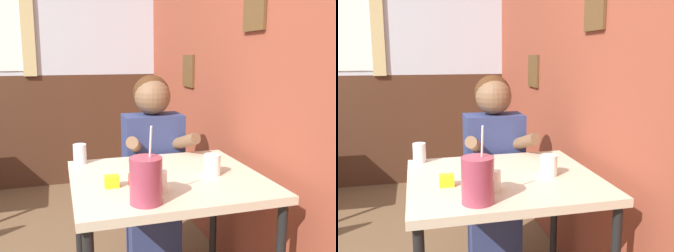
% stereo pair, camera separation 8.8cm
% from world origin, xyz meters
% --- Properties ---
extents(brick_wall_right, '(0.08, 4.63, 2.70)m').
position_xyz_m(brick_wall_right, '(1.50, 1.31, 1.35)').
color(brick_wall_right, brown).
rests_on(brick_wall_right, ground_plane).
extents(back_wall, '(5.93, 0.09, 2.70)m').
position_xyz_m(back_wall, '(-0.01, 2.66, 1.36)').
color(back_wall, silver).
rests_on(back_wall, ground_plane).
extents(main_table, '(0.85, 0.76, 0.75)m').
position_xyz_m(main_table, '(0.95, 0.40, 0.67)').
color(main_table, beige).
rests_on(main_table, ground_plane).
extents(person_seated, '(0.42, 0.41, 1.18)m').
position_xyz_m(person_seated, '(1.02, 0.92, 0.63)').
color(person_seated, navy).
rests_on(person_seated, ground_plane).
extents(cocktail_pitcher, '(0.12, 0.12, 0.29)m').
position_xyz_m(cocktail_pitcher, '(0.79, 0.13, 0.83)').
color(cocktail_pitcher, '#99384C').
rests_on(cocktail_pitcher, main_table).
extents(glass_near_pitcher, '(0.07, 0.07, 0.10)m').
position_xyz_m(glass_near_pitcher, '(0.59, 0.73, 0.80)').
color(glass_near_pitcher, silver).
rests_on(glass_near_pitcher, main_table).
extents(glass_center, '(0.08, 0.08, 0.10)m').
position_xyz_m(glass_center, '(1.16, 0.37, 0.80)').
color(glass_center, silver).
rests_on(glass_center, main_table).
extents(glass_far_side, '(0.07, 0.07, 0.09)m').
position_xyz_m(glass_far_side, '(0.87, 0.24, 0.79)').
color(glass_far_side, silver).
rests_on(glass_far_side, main_table).
extents(condiment_ketchup, '(0.06, 0.04, 0.05)m').
position_xyz_m(condiment_ketchup, '(0.79, 0.32, 0.77)').
color(condiment_ketchup, '#B7140F').
rests_on(condiment_ketchup, main_table).
extents(condiment_mustard, '(0.06, 0.04, 0.05)m').
position_xyz_m(condiment_mustard, '(0.69, 0.33, 0.77)').
color(condiment_mustard, yellow).
rests_on(condiment_mustard, main_table).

